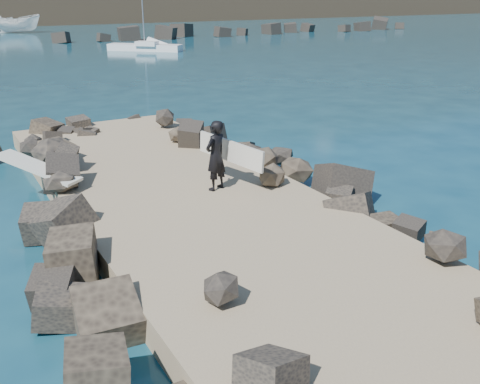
{
  "coord_description": "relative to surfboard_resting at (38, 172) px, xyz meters",
  "views": [
    {
      "loc": [
        -5.38,
        -10.31,
        5.54
      ],
      "look_at": [
        0.0,
        -1.0,
        1.5
      ],
      "focal_mm": 40.0,
      "sensor_mm": 36.0,
      "label": 1
    }
  ],
  "objects": [
    {
      "name": "boat_imported",
      "position": [
        10.18,
        70.82,
        0.23
      ],
      "size": [
        7.03,
        4.45,
        2.54
      ],
      "primitive_type": "imported",
      "rotation": [
        0.0,
        0.0,
        1.25
      ],
      "color": "white",
      "rests_on": "ground"
    },
    {
      "name": "sailboat_c",
      "position": [
        17.18,
        37.94,
        -0.69
      ],
      "size": [
        6.55,
        6.32,
        8.96
      ],
      "color": "white",
      "rests_on": "ground"
    },
    {
      "name": "riprap_right",
      "position": [
        6.18,
        -5.59,
        -0.54
      ],
      "size": [
        2.6,
        22.0,
        1.0
      ],
      "primitive_type": "cube",
      "color": "black",
      "rests_on": "ground"
    },
    {
      "name": "surfer_with_board",
      "position": [
        4.1,
        -2.51,
        0.5
      ],
      "size": [
        1.22,
        2.23,
        1.86
      ],
      "color": "black",
      "rests_on": "jetty"
    },
    {
      "name": "surfboard_resting",
      "position": [
        0.0,
        0.0,
        0.0
      ],
      "size": [
        1.99,
        2.35,
        0.08
      ],
      "primitive_type": "cube",
      "rotation": [
        0.0,
        0.0,
        0.65
      ],
      "color": "beige",
      "rests_on": "riprap_left"
    },
    {
      "name": "breakwater_secondary",
      "position": [
        38.28,
        50.91,
        -0.44
      ],
      "size": [
        52.0,
        4.0,
        1.2
      ],
      "primitive_type": "cube",
      "color": "black",
      "rests_on": "ground"
    },
    {
      "name": "ground",
      "position": [
        3.28,
        -4.09,
        -1.04
      ],
      "size": [
        800.0,
        800.0,
        0.0
      ],
      "primitive_type": "plane",
      "color": "#0F384C",
      "rests_on": "ground"
    },
    {
      "name": "riprap_left",
      "position": [
        0.38,
        -5.59,
        -0.54
      ],
      "size": [
        2.6,
        22.0,
        1.0
      ],
      "primitive_type": "cube",
      "color": "black",
      "rests_on": "ground"
    },
    {
      "name": "jetty",
      "position": [
        3.28,
        -6.09,
        -0.74
      ],
      "size": [
        6.0,
        26.0,
        0.6
      ],
      "primitive_type": "cube",
      "color": "#8C7759",
      "rests_on": "ground"
    }
  ]
}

